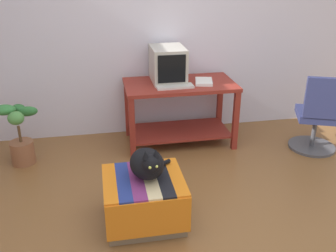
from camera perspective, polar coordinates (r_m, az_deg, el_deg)
ground_plane at (r=3.17m, az=3.81°, el=-15.35°), size 14.00×14.00×0.00m
back_wall at (r=4.52m, az=-2.30°, el=14.98°), size 8.00×0.10×2.60m
desk at (r=4.33m, az=1.76°, el=3.55°), size 1.23×0.67×0.73m
tv_monitor at (r=4.28m, az=-0.03°, el=9.20°), size 0.37×0.48×0.38m
keyboard at (r=4.10m, az=1.03°, el=5.96°), size 0.40×0.16×0.02m
book at (r=4.27m, az=5.40°, el=6.66°), size 0.24×0.30×0.03m
ottoman_with_blanket at (r=3.14m, az=-3.61°, el=-11.04°), size 0.64×0.60×0.40m
cat at (r=2.99m, az=-3.08°, el=-5.66°), size 0.38×0.40×0.30m
potted_plant at (r=4.21m, az=-21.40°, el=-1.48°), size 0.42×0.38×0.67m
office_chair at (r=4.48m, az=21.53°, el=1.05°), size 0.54×0.54×0.89m
pen at (r=4.36m, az=6.08°, el=6.85°), size 0.07×0.13×0.01m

